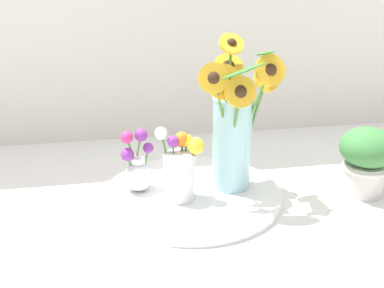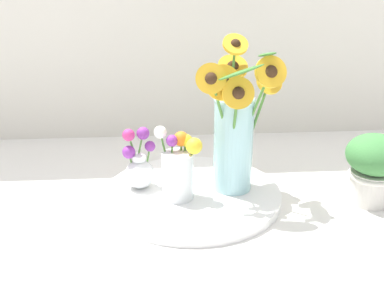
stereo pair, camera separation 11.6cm
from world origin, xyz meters
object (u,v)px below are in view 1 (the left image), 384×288
at_px(potted_plant, 366,158).
at_px(vase_bulb_right, 138,169).
at_px(mason_jar_sunflowers, 233,128).
at_px(vase_small_center, 180,169).
at_px(serving_tray, 192,194).

bearing_deg(potted_plant, vase_bulb_right, 172.04).
height_order(mason_jar_sunflowers, potted_plant, mason_jar_sunflowers).
height_order(vase_small_center, potted_plant, vase_small_center).
xyz_separation_m(vase_small_center, potted_plant, (0.51, -0.02, -0.00)).
xyz_separation_m(vase_small_center, vase_bulb_right, (-0.10, 0.07, -0.02)).
distance_m(serving_tray, potted_plant, 0.48).
relative_size(vase_small_center, vase_bulb_right, 1.14).
distance_m(mason_jar_sunflowers, potted_plant, 0.37).
distance_m(serving_tray, mason_jar_sunflowers, 0.21).
bearing_deg(mason_jar_sunflowers, vase_bulb_right, 173.70).
relative_size(serving_tray, potted_plant, 2.54).
bearing_deg(serving_tray, potted_plant, -6.42).
xyz_separation_m(serving_tray, potted_plant, (0.47, -0.05, 0.09)).
bearing_deg(vase_small_center, potted_plant, -2.12).
height_order(serving_tray, vase_small_center, vase_small_center).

